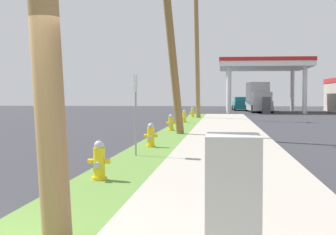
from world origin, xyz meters
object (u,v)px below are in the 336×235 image
(fire_hydrant_fourth, at_px, (184,117))
(utility_pole_background, at_px, (197,50))
(fire_hydrant_fifth, at_px, (192,113))
(utility_cabinet, at_px, (233,216))
(car_teal_by_near_pump, at_px, (241,104))
(utility_pole_midground, at_px, (169,25))
(fire_hydrant_nearest, at_px, (99,162))
(car_white_by_far_pump, at_px, (263,105))
(truck_silver_at_forecourt, at_px, (258,98))
(street_sign_post, at_px, (136,98))
(fire_hydrant_third, at_px, (171,123))
(fire_hydrant_second, at_px, (151,136))

(fire_hydrant_fourth, distance_m, utility_pole_background, 7.75)
(fire_hydrant_fifth, height_order, utility_cabinet, utility_cabinet)
(car_teal_by_near_pump, bearing_deg, utility_pole_midground, -96.21)
(fire_hydrant_nearest, distance_m, utility_pole_background, 27.28)
(car_white_by_far_pump, relative_size, truck_silver_at_forecourt, 0.71)
(utility_cabinet, distance_m, street_sign_post, 9.32)
(fire_hydrant_fifth, height_order, truck_silver_at_forecourt, truck_silver_at_forecourt)
(car_teal_by_near_pump, bearing_deg, utility_pole_background, -99.39)
(fire_hydrant_fourth, bearing_deg, car_white_by_far_pump, 76.09)
(fire_hydrant_fourth, relative_size, car_white_by_far_pump, 0.16)
(fire_hydrant_nearest, xyz_separation_m, street_sign_post, (0.02, 3.91, 1.19))
(fire_hydrant_third, xyz_separation_m, street_sign_post, (0.06, -9.66, 1.19))
(fire_hydrant_third, relative_size, utility_pole_background, 0.08)
(fire_hydrant_fifth, xyz_separation_m, car_white_by_far_pump, (6.68, 19.39, 0.28))
(fire_hydrant_fourth, distance_m, car_teal_by_near_pump, 30.88)
(fire_hydrant_fifth, height_order, car_teal_by_near_pump, car_teal_by_near_pump)
(car_white_by_far_pump, xyz_separation_m, truck_silver_at_forecourt, (-0.77, -3.42, 0.77))
(utility_pole_background, relative_size, truck_silver_at_forecourt, 1.46)
(fire_hydrant_second, xyz_separation_m, street_sign_post, (-0.08, -2.24, 1.19))
(fire_hydrant_fourth, xyz_separation_m, street_sign_post, (-0.02, -16.71, 1.19))
(utility_pole_midground, height_order, truck_silver_at_forecourt, utility_pole_midground)
(fire_hydrant_nearest, xyz_separation_m, car_white_by_far_pump, (6.74, 47.68, 0.28))
(car_white_by_far_pump, bearing_deg, car_teal_by_near_pump, 123.04)
(truck_silver_at_forecourt, bearing_deg, fire_hydrant_second, -98.77)
(fire_hydrant_fifth, xyz_separation_m, truck_silver_at_forecourt, (5.91, 15.97, 1.04))
(utility_pole_background, distance_m, car_white_by_far_pump, 22.12)
(fire_hydrant_nearest, height_order, truck_silver_at_forecourt, truck_silver_at_forecourt)
(car_white_by_far_pump, bearing_deg, utility_pole_background, -106.85)
(fire_hydrant_nearest, distance_m, car_white_by_far_pump, 48.15)
(fire_hydrant_second, relative_size, car_teal_by_near_pump, 0.16)
(fire_hydrant_fourth, bearing_deg, utility_cabinet, -84.82)
(street_sign_post, bearing_deg, car_white_by_far_pump, 81.26)
(fire_hydrant_third, distance_m, street_sign_post, 9.73)
(fire_hydrant_fourth, xyz_separation_m, utility_cabinet, (2.33, -25.68, 0.26))
(utility_cabinet, bearing_deg, fire_hydrant_fifth, 93.95)
(fire_hydrant_fourth, xyz_separation_m, fire_hydrant_fifth, (0.02, 7.67, 0.00))
(utility_cabinet, relative_size, street_sign_post, 0.59)
(fire_hydrant_second, relative_size, utility_pole_midground, 0.09)
(car_teal_by_near_pump, bearing_deg, fire_hydrant_second, -95.54)
(car_teal_by_near_pump, bearing_deg, fire_hydrant_third, -96.83)
(car_teal_by_near_pump, xyz_separation_m, car_white_by_far_pump, (2.28, -3.50, 0.00))
(car_teal_by_near_pump, bearing_deg, street_sign_post, -95.38)
(fire_hydrant_third, relative_size, fire_hydrant_fifth, 1.00)
(utility_cabinet, bearing_deg, street_sign_post, 104.68)
(utility_pole_midground, bearing_deg, fire_hydrant_third, 94.22)
(fire_hydrant_nearest, distance_m, fire_hydrant_fifth, 28.28)
(utility_pole_background, bearing_deg, car_white_by_far_pump, 73.15)
(fire_hydrant_nearest, relative_size, fire_hydrant_fifth, 1.00)
(fire_hydrant_nearest, height_order, utility_pole_midground, utility_pole_midground)
(utility_pole_midground, distance_m, car_white_by_far_pump, 37.19)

